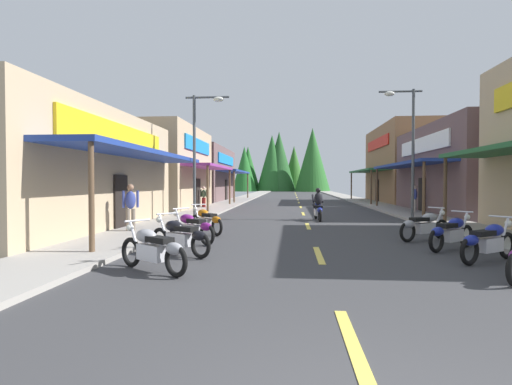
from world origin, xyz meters
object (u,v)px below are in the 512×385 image
object	(u,v)px
streetlamp_right	(407,135)
motorcycle_parked_left_2	(192,227)
streetlamp_left	(201,139)
pedestrian_waiting	(131,205)
motorcycle_parked_left_3	(206,220)
motorcycle_parked_right_3	(424,225)
motorcycle_parked_right_2	(451,232)
pedestrian_strolling	(204,196)
motorcycle_parked_left_0	(153,248)
motorcycle_parked_right_1	(488,241)
motorcycle_parked_left_1	(180,236)
rider_cruising_lead	(318,207)
pedestrian_by_shop	(415,197)

from	to	relation	value
streetlamp_right	motorcycle_parked_left_2	size ratio (longest dim) A/B	3.65
streetlamp_left	pedestrian_waiting	size ratio (longest dim) A/B	3.31
streetlamp_right	motorcycle_parked_left_3	size ratio (longest dim) A/B	3.85
motorcycle_parked_right_3	streetlamp_left	bearing A→B (deg)	115.22
motorcycle_parked_right_2	pedestrian_strolling	distance (m)	19.05
motorcycle_parked_left_0	streetlamp_right	bearing A→B (deg)	-90.23
motorcycle_parked_right_3	motorcycle_parked_left_0	bearing A→B (deg)	-175.93
motorcycle_parked_right_1	motorcycle_parked_left_1	bearing A→B (deg)	143.19
motorcycle_parked_right_1	rider_cruising_lead	distance (m)	10.22
rider_cruising_lead	pedestrian_by_shop	size ratio (longest dim) A/B	1.29
pedestrian_strolling	motorcycle_parked_left_1	bearing A→B (deg)	40.29
streetlamp_left	streetlamp_right	bearing A→B (deg)	9.98
motorcycle_parked_right_2	pedestrian_strolling	world-z (taller)	pedestrian_strolling
streetlamp_right	pedestrian_by_shop	bearing A→B (deg)	68.20
motorcycle_parked_right_2	rider_cruising_lead	bearing A→B (deg)	70.47
motorcycle_parked_right_2	pedestrian_waiting	size ratio (longest dim) A/B	0.96
streetlamp_left	motorcycle_parked_right_2	distance (m)	11.59
streetlamp_left	pedestrian_waiting	distance (m)	5.63
motorcycle_parked_right_1	motorcycle_parked_left_0	xyz separation A→B (m)	(-7.28, -1.66, 0.00)
motorcycle_parked_left_0	motorcycle_parked_left_1	distance (m)	1.88
streetlamp_right	motorcycle_parked_right_2	bearing A→B (deg)	-98.28
motorcycle_parked_left_0	pedestrian_by_shop	world-z (taller)	pedestrian_by_shop
motorcycle_parked_right_3	rider_cruising_lead	xyz separation A→B (m)	(-2.87, 6.36, 0.17)
motorcycle_parked_left_3	pedestrian_by_shop	size ratio (longest dim) A/B	0.99
motorcycle_parked_right_1	motorcycle_parked_right_3	world-z (taller)	same
rider_cruising_lead	motorcycle_parked_right_2	bearing A→B (deg)	-163.32
pedestrian_by_shop	pedestrian_strolling	bearing A→B (deg)	-5.22
motorcycle_parked_right_1	motorcycle_parked_right_2	xyz separation A→B (m)	(-0.19, 1.61, 0.00)
streetlamp_left	pedestrian_strolling	world-z (taller)	streetlamp_left
streetlamp_left	motorcycle_parked_right_2	bearing A→B (deg)	-40.17
motorcycle_parked_right_1	pedestrian_waiting	xyz separation A→B (m)	(-10.14, 4.11, 0.55)
motorcycle_parked_right_3	motorcycle_parked_left_3	world-z (taller)	same
motorcycle_parked_left_1	motorcycle_parked_left_2	bearing A→B (deg)	-51.38
motorcycle_parked_right_2	motorcycle_parked_right_1	bearing A→B (deg)	-123.18
motorcycle_parked_left_1	motorcycle_parked_left_2	xyz separation A→B (m)	(-0.21, 1.99, 0.00)
pedestrian_waiting	pedestrian_strolling	bearing A→B (deg)	-25.68
motorcycle_parked_left_0	pedestrian_waiting	distance (m)	6.46
motorcycle_parked_left_2	pedestrian_strolling	world-z (taller)	pedestrian_strolling
motorcycle_parked_left_2	motorcycle_parked_left_3	distance (m)	2.17
motorcycle_parked_right_1	rider_cruising_lead	world-z (taller)	rider_cruising_lead
motorcycle_parked_left_2	pedestrian_waiting	distance (m)	3.33
pedestrian_strolling	motorcycle_parked_left_2	bearing A→B (deg)	40.87
pedestrian_by_shop	pedestrian_waiting	distance (m)	16.58
streetlamp_right	motorcycle_parked_left_1	world-z (taller)	streetlamp_right
streetlamp_right	pedestrian_by_shop	xyz separation A→B (m)	(1.63, 4.08, -3.15)
motorcycle_parked_left_2	pedestrian_strolling	bearing A→B (deg)	-40.23
motorcycle_parked_left_1	rider_cruising_lead	bearing A→B (deg)	-80.49
motorcycle_parked_right_3	rider_cruising_lead	bearing A→B (deg)	82.62
motorcycle_parked_right_1	rider_cruising_lead	bearing A→B (deg)	73.27
motorcycle_parked_right_2	motorcycle_parked_left_2	xyz separation A→B (m)	(-7.27, 0.60, 0.00)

